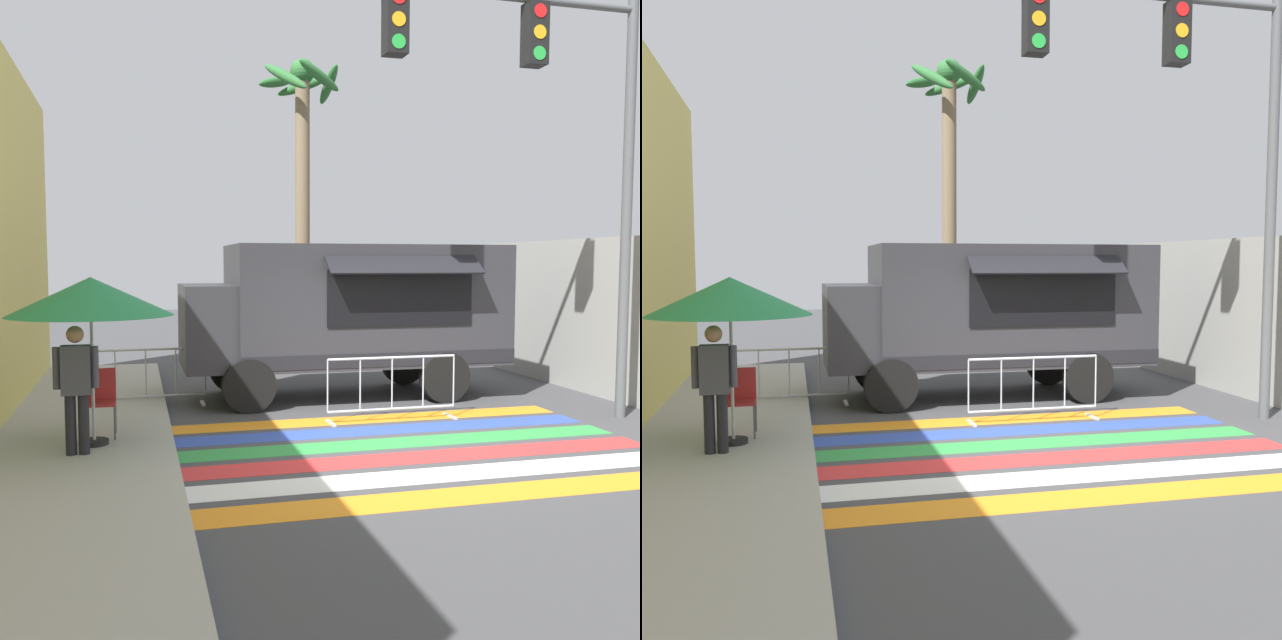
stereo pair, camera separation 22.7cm
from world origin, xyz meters
TOP-DOWN VIEW (x-y plane):
  - ground_plane at (0.00, 0.00)m, footprint 60.00×60.00m
  - concrete_wall_right at (4.87, 3.00)m, footprint 0.20×16.00m
  - crosswalk_painted at (0.00, -0.15)m, footprint 6.40×4.36m
  - food_truck at (0.20, 3.72)m, footprint 5.81×2.64m
  - traffic_signal_pole at (2.44, 0.87)m, footprint 5.04×0.29m
  - patio_umbrella at (-4.00, 0.58)m, footprint 2.06×2.06m
  - folding_chair at (-3.96, 1.06)m, footprint 0.46×0.46m
  - vendor_person at (-4.16, 0.14)m, footprint 0.53×0.21m
  - barricade_front at (0.40, 1.58)m, footprint 2.11×0.44m
  - barricade_side at (-3.31, 3.61)m, footprint 2.04×0.44m
  - palm_tree at (0.52, 8.22)m, footprint 2.05×2.17m

SIDE VIEW (x-z plane):
  - ground_plane at x=0.00m, z-range 0.00..0.00m
  - crosswalk_painted at x=0.00m, z-range 0.00..0.01m
  - barricade_side at x=-3.31m, z-range -0.01..1.01m
  - barricade_front at x=0.40m, z-range 0.00..1.01m
  - folding_chair at x=-3.96m, z-range 0.24..1.13m
  - vendor_person at x=-4.16m, z-range 0.25..1.81m
  - concrete_wall_right at x=4.87m, z-range 0.00..2.93m
  - food_truck at x=0.20m, z-range 0.22..3.01m
  - patio_umbrella at x=-4.00m, z-range 0.97..3.10m
  - traffic_signal_pole at x=2.44m, z-range 1.50..8.19m
  - palm_tree at x=0.52m, z-range 1.22..8.56m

